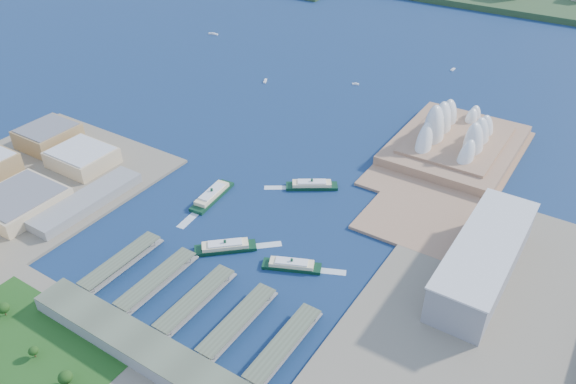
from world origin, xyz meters
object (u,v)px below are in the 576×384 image
Objects in this scene: toaster_building at (484,259)px; ferry_c at (225,245)px; ferry_a at (212,193)px; opera_house at (459,126)px; ferry_b at (312,183)px; ferry_d at (292,263)px.

toaster_building is 2.80× the size of ferry_c.
opera_house is at bearing 46.64° from ferry_a.
toaster_building is 2.86× the size of ferry_b.
toaster_building is at bearing -85.89° from ferry_d.
toaster_building is at bearing -65.77° from opera_house.
ferry_a is at bearing 45.96° from ferry_d.
ferry_b is at bearing 167.56° from toaster_building.
ferry_c is at bearing -48.66° from ferry_a.
ferry_a is 104.57m from ferry_b.
toaster_building is 222.64m from ferry_c.
ferry_a reaches higher than ferry_d.
ferry_a is 1.12× the size of ferry_b.
toaster_building is 195.83m from ferry_b.
ferry_d is (-140.73, -75.63, -15.67)m from toaster_building.
toaster_building is 2.55× the size of ferry_a.
toaster_building is 160.53m from ferry_d.
ferry_b is 1.06× the size of ferry_d.
ferry_a reaches higher than ferry_b.
ferry_c reaches higher than ferry_b.
ferry_b is 130.33m from ferry_c.
ferry_d is (63.39, 11.95, -0.41)m from ferry_c.
ferry_c is (-204.12, -87.58, -15.26)m from toaster_building.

